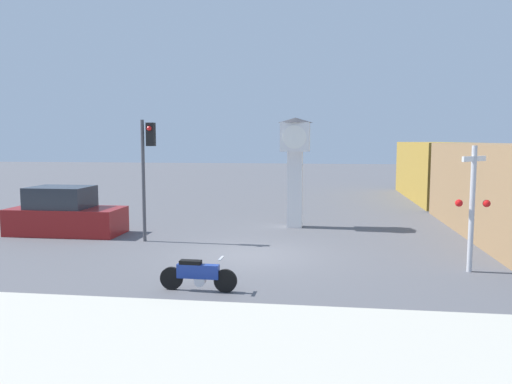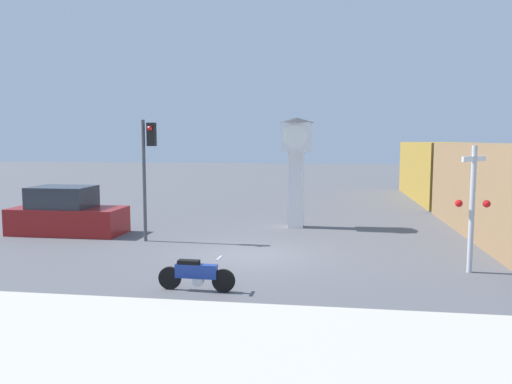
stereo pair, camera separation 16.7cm
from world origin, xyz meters
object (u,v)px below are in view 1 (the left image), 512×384
(motorcycle, at_px, (198,275))
(railroad_crossing_signal, at_px, (472,203))
(freight_train, at_px, (459,178))
(parked_car, at_px, (65,214))
(clock_tower, at_px, (295,154))
(traffic_light, at_px, (147,158))

(motorcycle, height_order, railroad_crossing_signal, railroad_crossing_signal)
(freight_train, bearing_deg, parked_car, -154.40)
(freight_train, bearing_deg, clock_tower, -146.78)
(motorcycle, distance_m, clock_tower, 9.54)
(clock_tower, height_order, traffic_light, clock_tower)
(motorcycle, relative_size, freight_train, 0.08)
(clock_tower, distance_m, freight_train, 9.24)
(motorcycle, height_order, freight_train, freight_train)
(clock_tower, height_order, parked_car, clock_tower)
(clock_tower, xyz_separation_m, railroad_crossing_signal, (5.09, -6.35, -1.09))
(freight_train, xyz_separation_m, traffic_light, (-12.56, -8.63, 1.21))
(traffic_light, height_order, parked_car, traffic_light)
(parked_car, bearing_deg, clock_tower, 17.82)
(traffic_light, height_order, railroad_crossing_signal, traffic_light)
(motorcycle, xyz_separation_m, freight_train, (9.41, 14.03, 1.31))
(clock_tower, distance_m, parked_car, 9.19)
(traffic_light, xyz_separation_m, railroad_crossing_signal, (9.99, -2.74, -1.05))
(clock_tower, xyz_separation_m, freight_train, (7.66, 5.01, -1.26))
(clock_tower, height_order, railroad_crossing_signal, clock_tower)
(railroad_crossing_signal, bearing_deg, freight_train, 77.25)
(motorcycle, height_order, clock_tower, clock_tower)
(clock_tower, distance_m, railroad_crossing_signal, 8.21)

